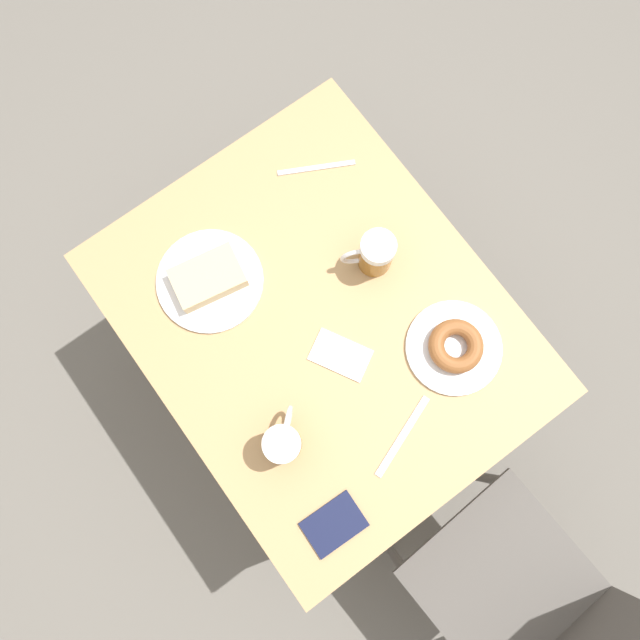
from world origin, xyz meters
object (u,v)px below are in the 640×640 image
(napkin_folded, at_px, (340,355))
(knife, at_px, (402,436))
(fork, at_px, (316,168))
(chair, at_px, (549,630))
(plate_with_cake, at_px, (209,279))
(plate_with_donut, at_px, (455,347))
(beer_mug_left, at_px, (375,254))
(passport_near_edge, at_px, (334,524))
(beer_mug_center, at_px, (283,442))

(napkin_folded, xyz_separation_m, knife, (-0.00, 0.23, -0.00))
(fork, bearing_deg, chair, 80.38)
(chair, distance_m, plate_with_cake, 1.13)
(napkin_folded, distance_m, knife, 0.23)
(chair, relative_size, napkin_folded, 6.37)
(plate_with_cake, bearing_deg, plate_with_donut, 128.02)
(beer_mug_left, distance_m, knife, 0.41)
(chair, relative_size, plate_with_donut, 4.44)
(napkin_folded, bearing_deg, plate_with_donut, 147.34)
(beer_mug_left, bearing_deg, napkin_folded, 34.50)
(chair, relative_size, passport_near_edge, 7.47)
(beer_mug_center, distance_m, fork, 0.66)
(knife, xyz_separation_m, passport_near_edge, (0.23, 0.06, 0.00))
(beer_mug_left, height_order, fork, beer_mug_left)
(beer_mug_center, height_order, passport_near_edge, beer_mug_center)
(plate_with_donut, distance_m, beer_mug_center, 0.44)
(passport_near_edge, bearing_deg, fork, -123.60)
(napkin_folded, bearing_deg, beer_mug_center, 21.27)
(beer_mug_left, relative_size, napkin_folded, 0.79)
(knife, bearing_deg, chair, 92.23)
(napkin_folded, bearing_deg, beer_mug_left, -145.50)
(napkin_folded, relative_size, knife, 0.77)
(plate_with_donut, height_order, passport_near_edge, plate_with_donut)
(plate_with_donut, xyz_separation_m, knife, (0.21, 0.09, -0.02))
(chair, bearing_deg, beer_mug_center, -74.49)
(plate_with_cake, distance_m, passport_near_edge, 0.61)
(plate_with_donut, relative_size, passport_near_edge, 1.68)
(fork, height_order, knife, same)
(fork, xyz_separation_m, passport_near_edge, (0.45, 0.68, 0.00))
(plate_with_cake, height_order, napkin_folded, plate_with_cake)
(plate_with_donut, distance_m, knife, 0.23)
(fork, bearing_deg, knife, 70.39)
(plate_with_cake, distance_m, napkin_folded, 0.35)
(napkin_folded, bearing_deg, knife, 90.58)
(plate_with_cake, height_order, beer_mug_center, beer_mug_center)
(plate_with_cake, distance_m, beer_mug_center, 0.41)
(chair, height_order, fork, chair)
(knife, distance_m, passport_near_edge, 0.24)
(chair, bearing_deg, passport_near_edge, -66.38)
(beer_mug_center, xyz_separation_m, fork, (-0.44, -0.48, -0.06))
(beer_mug_left, relative_size, beer_mug_center, 1.00)
(beer_mug_left, height_order, napkin_folded, beer_mug_left)
(knife, bearing_deg, plate_with_donut, -157.84)
(beer_mug_left, distance_m, passport_near_edge, 0.60)
(plate_with_donut, relative_size, napkin_folded, 1.43)
(fork, relative_size, knife, 0.88)
(beer_mug_center, bearing_deg, napkin_folded, -158.73)
(beer_mug_center, bearing_deg, knife, 146.82)
(plate_with_cake, bearing_deg, chair, 98.47)
(beer_mug_center, xyz_separation_m, knife, (-0.22, 0.14, -0.06))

